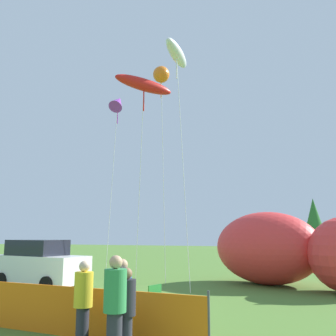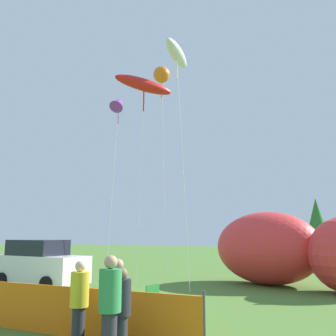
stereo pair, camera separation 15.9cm
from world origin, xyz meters
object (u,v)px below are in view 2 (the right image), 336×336
Objects in this scene: kite_red_lizard at (144,85)px; kite_purple_delta at (118,103)px; spectator_in_yellow_shirt at (117,301)px; kite_orange_flower at (162,75)px; inflatable_cat at (287,251)px; spectator_in_white_shirt at (121,309)px; folding_chair at (157,301)px; kite_white_ghost at (177,54)px; spectator_in_red_shirt at (110,304)px; parked_car at (40,264)px; spectator_in_black_shirt at (79,301)px.

kite_purple_delta is (-3.21, 3.37, 0.66)m from kite_red_lizard.
spectator_in_yellow_shirt is at bearing -60.78° from kite_purple_delta.
kite_orange_flower is (-3.38, 10.63, 9.66)m from spectator_in_yellow_shirt.
spectator_in_white_shirt is at bearing -75.73° from inflatable_cat.
spectator_in_yellow_shirt is 0.17× the size of kite_purple_delta.
kite_white_ghost is (-1.75, 6.55, 10.38)m from folding_chair.
spectator_in_white_shirt is at bearing -61.96° from folding_chair.
kite_purple_delta is 5.43m from kite_white_ghost.
spectator_in_yellow_shirt is 0.16× the size of kite_white_ghost.
spectator_in_white_shirt is at bearing 80.23° from spectator_in_red_shirt.
folding_chair is 14.61m from kite_purple_delta.
kite_purple_delta reaches higher than spectator_in_yellow_shirt.
kite_orange_flower is at bearing 55.20° from parked_car.
parked_car is 11.18m from kite_orange_flower.
spectator_in_red_shirt is at bearing -34.25° from parked_car.
folding_chair is at bearing 95.69° from spectator_in_yellow_shirt.
spectator_in_black_shirt is (-0.56, -2.73, 0.40)m from folding_chair.
parked_car is 2.56× the size of spectator_in_yellow_shirt.
kite_red_lizard is (-5.98, -2.28, 7.73)m from inflatable_cat.
spectator_in_black_shirt is 12.22m from kite_red_lizard.
kite_white_ghost reaches higher than spectator_in_yellow_shirt.
kite_orange_flower reaches higher than parked_car.
kite_orange_flower is (-3.58, 11.27, 9.60)m from spectator_in_red_shirt.
kite_red_lizard is at bearing -153.41° from kite_white_ghost.
inflatable_cat reaches higher than spectator_in_black_shirt.
spectator_in_yellow_shirt is at bearing -77.35° from inflatable_cat.
inflatable_cat is at bearing 78.35° from spectator_in_red_shirt.
spectator_in_white_shirt is 12.68m from kite_red_lizard.
kite_white_ghost is at bearing -29.94° from kite_purple_delta.
kite_red_lizard reaches higher than spectator_in_red_shirt.
kite_purple_delta is (-6.64, 11.87, 8.93)m from spectator_in_yellow_shirt.
kite_red_lizard is at bearing 111.95° from spectator_in_yellow_shirt.
spectator_in_yellow_shirt reaches higher than spectator_in_white_shirt.
spectator_in_black_shirt is 16.03m from kite_purple_delta.
kite_purple_delta is 3.56m from kite_orange_flower.
spectator_in_black_shirt is (-1.02, 0.56, -0.09)m from spectator_in_red_shirt.
kite_orange_flower is at bearing -152.54° from inflatable_cat.
spectator_in_yellow_shirt is at bearing -32.38° from parked_car.
spectator_in_black_shirt is at bearing -174.71° from spectator_in_yellow_shirt.
kite_red_lizard is at bearing 106.90° from spectator_in_black_shirt.
kite_white_ghost reaches higher than parked_car.
parked_car is at bearing -153.63° from kite_white_ghost.
kite_orange_flower is (3.96, 4.07, 9.63)m from parked_car.
spectator_in_yellow_shirt is 0.16× the size of kite_orange_flower.
spectator_in_red_shirt is 0.19× the size of kite_red_lizard.
parked_car is at bearing 137.89° from spectator_in_white_shirt.
parked_car is 4.86× the size of folding_chair.
parked_car reaches higher than spectator_in_yellow_shirt.
spectator_in_white_shirt is 0.15× the size of kite_orange_flower.
kite_red_lizard is (-3.63, 9.14, 8.21)m from spectator_in_red_shirt.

